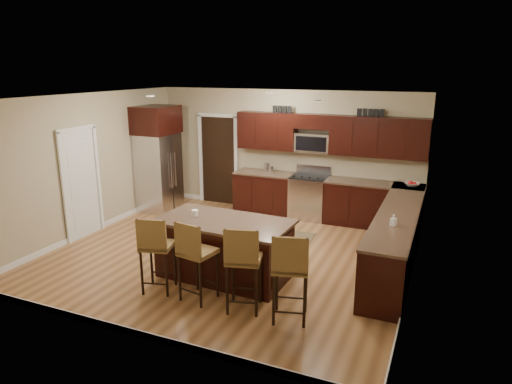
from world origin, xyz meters
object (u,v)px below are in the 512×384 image
at_px(island, 224,250).
at_px(stool_mid, 194,252).
at_px(range, 309,197).
at_px(stool_right, 243,259).
at_px(refrigerator, 158,158).
at_px(stool_extra, 290,268).
at_px(stool_left, 156,246).

distance_m(island, stool_mid, 0.90).
relative_size(range, stool_right, 0.92).
xyz_separation_m(range, refrigerator, (-3.30, -0.76, 0.74)).
bearing_deg(stool_right, range, 80.05).
height_order(stool_right, stool_extra, same).
bearing_deg(stool_extra, refrigerator, 127.18).
distance_m(refrigerator, stool_extra, 5.48).
bearing_deg(stool_extra, stool_left, 165.24).
xyz_separation_m(island, stool_extra, (1.36, -0.85, 0.32)).
height_order(island, stool_extra, stool_extra).
xyz_separation_m(range, island, (-0.37, -3.28, -0.04)).
xyz_separation_m(stool_mid, stool_right, (0.73, -0.00, 0.02)).
xyz_separation_m(island, stool_left, (-0.66, -0.85, 0.29)).
relative_size(stool_left, stool_right, 0.96).
distance_m(stool_left, stool_right, 1.37).
distance_m(stool_mid, refrigerator, 4.48).
bearing_deg(stool_left, range, 61.80).
distance_m(island, refrigerator, 3.94).
bearing_deg(stool_mid, range, 94.43).
bearing_deg(island, stool_left, -125.37).
relative_size(stool_mid, stool_right, 0.97).
distance_m(range, stool_extra, 4.25).
relative_size(island, stool_extra, 1.73).
distance_m(range, stool_right, 4.15).
relative_size(island, refrigerator, 0.89).
distance_m(stool_left, stool_extra, 2.02).
bearing_deg(refrigerator, island, -40.72).
bearing_deg(stool_mid, stool_right, 9.75).
height_order(stool_mid, refrigerator, refrigerator).
bearing_deg(stool_right, island, 115.33).
bearing_deg(range, stool_mid, -95.38).
relative_size(stool_right, stool_extra, 1.00).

